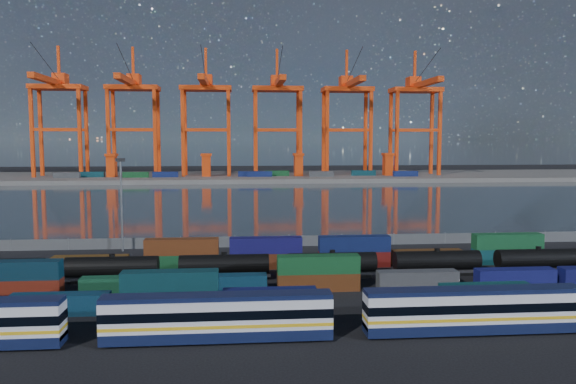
{
  "coord_description": "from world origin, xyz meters",
  "views": [
    {
      "loc": [
        -9.17,
        -74.89,
        19.89
      ],
      "look_at": [
        0.0,
        30.0,
        10.0
      ],
      "focal_mm": 35.0,
      "sensor_mm": 36.0,
      "label": 1
    }
  ],
  "objects": [
    {
      "name": "waterfront_fence",
      "position": [
        -0.0,
        28.0,
        1.0
      ],
      "size": [
        160.12,
        0.12,
        2.2
      ],
      "color": "#595B5E",
      "rests_on": "ground"
    },
    {
      "name": "container_row_south",
      "position": [
        -4.46,
        -10.53,
        2.0
      ],
      "size": [
        138.13,
        2.25,
        4.8
      ],
      "color": "#444849",
      "rests_on": "ground"
    },
    {
      "name": "distant_mountains",
      "position": [
        63.02,
        1600.0,
        220.29
      ],
      "size": [
        2470.0,
        1100.0,
        520.0
      ],
      "color": "#1E2630",
      "rests_on": "ground"
    },
    {
      "name": "gantry_cranes",
      "position": [
        -7.5,
        203.29,
        39.54
      ],
      "size": [
        199.81,
        47.63,
        64.5
      ],
      "color": "#F14111",
      "rests_on": "ground"
    },
    {
      "name": "far_quay",
      "position": [
        0.0,
        210.0,
        1.0
      ],
      "size": [
        700.0,
        70.0,
        2.0
      ],
      "primitive_type": "cube",
      "color": "#514F4C",
      "rests_on": "ground"
    },
    {
      "name": "harbor_water",
      "position": [
        0.0,
        105.0,
        0.01
      ],
      "size": [
        700.0,
        700.0,
        0.0
      ],
      "primitive_type": "plane",
      "color": "#273038",
      "rests_on": "ground"
    },
    {
      "name": "container_row_north",
      "position": [
        7.08,
        10.5,
        2.17
      ],
      "size": [
        139.7,
        2.27,
        4.83
      ],
      "color": "#0F224C",
      "rests_on": "ground"
    },
    {
      "name": "container_row_mid",
      "position": [
        -10.66,
        -2.9,
        1.8
      ],
      "size": [
        140.4,
        2.2,
        4.69
      ],
      "color": "#464A4C",
      "rests_on": "ground"
    },
    {
      "name": "passenger_train",
      "position": [
        -11.37,
        -20.79,
        2.4
      ],
      "size": [
        74.56,
        2.79,
        4.78
      ],
      "color": "silver",
      "rests_on": "ground"
    },
    {
      "name": "yard_light_mast",
      "position": [
        -30.0,
        26.0,
        9.3
      ],
      "size": [
        1.6,
        0.4,
        16.6
      ],
      "color": "slate",
      "rests_on": "ground"
    },
    {
      "name": "straddle_carriers",
      "position": [
        -2.5,
        200.0,
        7.82
      ],
      "size": [
        140.0,
        7.0,
        11.1
      ],
      "color": "#F14111",
      "rests_on": "far_quay"
    },
    {
      "name": "quay_containers",
      "position": [
        -11.0,
        195.46,
        3.3
      ],
      "size": [
        172.58,
        10.99,
        2.6
      ],
      "color": "navy",
      "rests_on": "far_quay"
    },
    {
      "name": "ground",
      "position": [
        0.0,
        0.0,
        0.0
      ],
      "size": [
        700.0,
        700.0,
        0.0
      ],
      "primitive_type": "plane",
      "color": "black",
      "rests_on": "ground"
    },
    {
      "name": "tanker_string",
      "position": [
        -3.64,
        3.72,
        2.02
      ],
      "size": [
        121.59,
        2.81,
        4.02
      ],
      "color": "black",
      "rests_on": "ground"
    }
  ]
}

